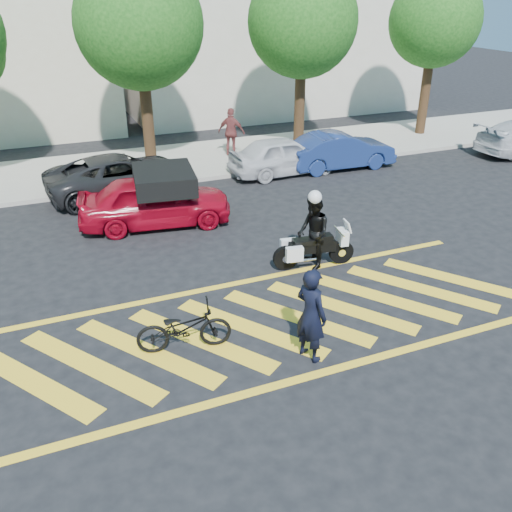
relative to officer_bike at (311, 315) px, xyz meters
name	(u,v)px	position (x,y,z in m)	size (l,w,h in m)	color
ground	(276,322)	(-0.10, 1.35, -0.97)	(90.00, 90.00, 0.00)	black
sidewalk	(152,165)	(-0.10, 13.35, -0.89)	(60.00, 5.00, 0.15)	#9E998E
crosswalk	(274,322)	(-0.14, 1.35, -0.96)	(12.33, 4.00, 0.01)	yellow
building_right	(269,5)	(8.90, 22.35, 4.53)	(16.00, 8.00, 11.00)	beige
tree_center	(143,29)	(0.03, 13.42, 4.13)	(4.60, 4.60, 7.56)	black
tree_right	(304,25)	(6.52, 13.42, 4.08)	(4.40, 4.40, 7.41)	black
tree_far_right	(436,24)	(13.02, 13.42, 3.98)	(4.00, 4.00, 7.10)	black
officer_bike	(311,315)	(0.00, 0.00, 0.00)	(0.70, 0.46, 1.93)	black
bicycle	(184,328)	(-2.17, 1.18, -0.47)	(0.65, 1.87, 0.98)	black
police_motorcycle	(313,248)	(1.83, 3.36, -0.45)	(2.14, 0.80, 0.94)	black
officer_moto	(313,233)	(1.82, 3.35, -0.01)	(0.93, 0.72, 1.91)	black
red_convertible	(155,201)	(-1.25, 7.57, -0.20)	(1.80, 4.47, 1.52)	#9D071B
parked_mid_left	(122,175)	(-1.70, 10.55, -0.26)	(2.33, 5.05, 1.40)	black
parked_mid_right	(284,155)	(4.40, 10.55, -0.24)	(1.70, 4.23, 1.44)	silver
parked_right	(340,150)	(6.72, 10.38, -0.26)	(1.50, 4.31, 1.42)	navy
pedestrian_right	(231,132)	(3.25, 13.21, 0.15)	(1.13, 0.47, 1.93)	brown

